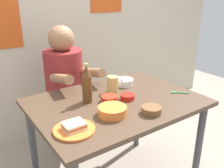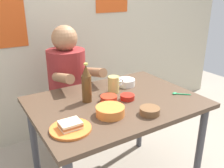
{
  "view_description": "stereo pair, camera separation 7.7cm",
  "coord_description": "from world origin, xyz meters",
  "px_view_note": "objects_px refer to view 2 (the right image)",
  "views": [
    {
      "loc": [
        -0.87,
        -1.21,
        1.43
      ],
      "look_at": [
        0.0,
        0.05,
        0.84
      ],
      "focal_mm": 39.47,
      "sensor_mm": 36.0,
      "label": 1
    },
    {
      "loc": [
        -0.81,
        -1.25,
        1.43
      ],
      "look_at": [
        0.0,
        0.05,
        0.84
      ],
      "focal_mm": 39.47,
      "sensor_mm": 36.0,
      "label": 2
    }
  ],
  "objects_px": {
    "beer_mug": "(114,84)",
    "person_seated": "(67,74)",
    "dining_table": "(116,113)",
    "beer_bottle": "(87,85)",
    "plate_orange": "(71,129)",
    "sandwich": "(70,125)",
    "sambal_bowl_red": "(127,97)",
    "stool": "(70,117)"
  },
  "relations": [
    {
      "from": "stool",
      "to": "plate_orange",
      "type": "xyz_separation_m",
      "value": [
        -0.31,
        -0.82,
        0.4
      ]
    },
    {
      "from": "dining_table",
      "to": "beer_bottle",
      "type": "distance_m",
      "value": 0.29
    },
    {
      "from": "dining_table",
      "to": "person_seated",
      "type": "height_order",
      "value": "person_seated"
    },
    {
      "from": "dining_table",
      "to": "sambal_bowl_red",
      "type": "relative_size",
      "value": 11.46
    },
    {
      "from": "dining_table",
      "to": "beer_mug",
      "type": "xyz_separation_m",
      "value": [
        0.06,
        0.12,
        0.15
      ]
    },
    {
      "from": "beer_bottle",
      "to": "sambal_bowl_red",
      "type": "xyz_separation_m",
      "value": [
        0.24,
        -0.12,
        -0.1
      ]
    },
    {
      "from": "plate_orange",
      "to": "sambal_bowl_red",
      "type": "xyz_separation_m",
      "value": [
        0.48,
        0.16,
        0.01
      ]
    },
    {
      "from": "sambal_bowl_red",
      "to": "beer_mug",
      "type": "bearing_deg",
      "value": 94.0
    },
    {
      "from": "stool",
      "to": "sandwich",
      "type": "bearing_deg",
      "value": -110.93
    },
    {
      "from": "dining_table",
      "to": "beer_bottle",
      "type": "relative_size",
      "value": 4.2
    },
    {
      "from": "sandwich",
      "to": "beer_mug",
      "type": "distance_m",
      "value": 0.56
    },
    {
      "from": "person_seated",
      "to": "sambal_bowl_red",
      "type": "xyz_separation_m",
      "value": [
        0.16,
        -0.65,
        -0.01
      ]
    },
    {
      "from": "stool",
      "to": "person_seated",
      "type": "height_order",
      "value": "person_seated"
    },
    {
      "from": "beer_mug",
      "to": "person_seated",
      "type": "bearing_deg",
      "value": 107.07
    },
    {
      "from": "beer_bottle",
      "to": "dining_table",
      "type": "bearing_deg",
      "value": -26.94
    },
    {
      "from": "stool",
      "to": "beer_mug",
      "type": "xyz_separation_m",
      "value": [
        0.15,
        -0.51,
        0.45
      ]
    },
    {
      "from": "stool",
      "to": "beer_bottle",
      "type": "xyz_separation_m",
      "value": [
        -0.08,
        -0.54,
        0.51
      ]
    },
    {
      "from": "dining_table",
      "to": "stool",
      "type": "height_order",
      "value": "dining_table"
    },
    {
      "from": "plate_orange",
      "to": "beer_mug",
      "type": "height_order",
      "value": "beer_mug"
    },
    {
      "from": "beer_bottle",
      "to": "sambal_bowl_red",
      "type": "distance_m",
      "value": 0.29
    },
    {
      "from": "beer_bottle",
      "to": "sambal_bowl_red",
      "type": "relative_size",
      "value": 2.73
    },
    {
      "from": "dining_table",
      "to": "beer_bottle",
      "type": "bearing_deg",
      "value": 153.06
    },
    {
      "from": "stool",
      "to": "beer_mug",
      "type": "distance_m",
      "value": 0.7
    },
    {
      "from": "plate_orange",
      "to": "beer_bottle",
      "type": "xyz_separation_m",
      "value": [
        0.23,
        0.27,
        0.11
      ]
    },
    {
      "from": "dining_table",
      "to": "stool",
      "type": "relative_size",
      "value": 2.44
    },
    {
      "from": "plate_orange",
      "to": "sandwich",
      "type": "distance_m",
      "value": 0.02
    },
    {
      "from": "sandwich",
      "to": "beer_bottle",
      "type": "xyz_separation_m",
      "value": [
        0.23,
        0.27,
        0.09
      ]
    },
    {
      "from": "sandwich",
      "to": "beer_bottle",
      "type": "relative_size",
      "value": 0.42
    },
    {
      "from": "beer_mug",
      "to": "sambal_bowl_red",
      "type": "distance_m",
      "value": 0.16
    },
    {
      "from": "person_seated",
      "to": "plate_orange",
      "type": "relative_size",
      "value": 3.27
    },
    {
      "from": "dining_table",
      "to": "stool",
      "type": "xyz_separation_m",
      "value": [
        -0.09,
        0.63,
        -0.3
      ]
    },
    {
      "from": "dining_table",
      "to": "plate_orange",
      "type": "distance_m",
      "value": 0.46
    },
    {
      "from": "beer_bottle",
      "to": "sambal_bowl_red",
      "type": "bearing_deg",
      "value": -25.57
    },
    {
      "from": "beer_mug",
      "to": "sambal_bowl_red",
      "type": "bearing_deg",
      "value": -86.0
    },
    {
      "from": "dining_table",
      "to": "sambal_bowl_red",
      "type": "height_order",
      "value": "sambal_bowl_red"
    },
    {
      "from": "person_seated",
      "to": "plate_orange",
      "type": "xyz_separation_m",
      "value": [
        -0.31,
        -0.81,
        -0.02
      ]
    },
    {
      "from": "beer_mug",
      "to": "sandwich",
      "type": "bearing_deg",
      "value": -146.16
    },
    {
      "from": "person_seated",
      "to": "beer_bottle",
      "type": "height_order",
      "value": "person_seated"
    },
    {
      "from": "beer_mug",
      "to": "sambal_bowl_red",
      "type": "xyz_separation_m",
      "value": [
        0.01,
        -0.15,
        -0.04
      ]
    },
    {
      "from": "dining_table",
      "to": "beer_bottle",
      "type": "height_order",
      "value": "beer_bottle"
    },
    {
      "from": "sambal_bowl_red",
      "to": "beer_bottle",
      "type": "bearing_deg",
      "value": 154.43
    },
    {
      "from": "dining_table",
      "to": "beer_bottle",
      "type": "xyz_separation_m",
      "value": [
        -0.17,
        0.09,
        0.21
      ]
    }
  ]
}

